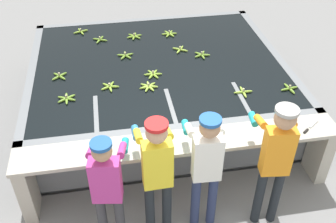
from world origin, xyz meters
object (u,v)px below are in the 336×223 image
Objects in this scene: banana_bunch_floating_9 at (169,34)px; banana_bunch_floating_4 at (125,55)px; worker_0 at (107,184)px; banana_bunch_floating_1 at (202,55)px; banana_bunch_floating_12 at (180,49)px; banana_bunch_floating_10 at (149,86)px; worker_1 at (157,169)px; worker_2 at (206,163)px; worker_3 at (275,156)px; banana_bunch_floating_0 at (289,88)px; banana_bunch_floating_13 at (110,87)px; banana_bunch_floating_7 at (59,76)px; banana_bunch_floating_5 at (81,31)px; banana_bunch_floating_3 at (134,36)px; knife_0 at (309,128)px; banana_bunch_floating_8 at (243,92)px; banana_bunch_floating_6 at (153,74)px; banana_bunch_floating_2 at (67,99)px; banana_bunch_floating_11 at (100,40)px.

banana_bunch_floating_4 is at bearing -142.45° from banana_bunch_floating_9.
banana_bunch_floating_1 is at bearing 57.20° from worker_0.
banana_bunch_floating_9 and banana_bunch_floating_12 have the same top height.
banana_bunch_floating_10 is at bearing -123.46° from banana_bunch_floating_12.
worker_1 is 1.03× the size of worker_2.
banana_bunch_floating_10 is at bearing 122.62° from worker_3.
banana_bunch_floating_0 is 2.59m from banana_bunch_floating_13.
worker_3 is (1.31, -0.06, 0.04)m from worker_1.
worker_0 is at bearing -110.71° from banana_bunch_floating_10.
banana_bunch_floating_12 is at bearing 14.45° from banana_bunch_floating_7.
worker_3 is 4.37m from banana_bunch_floating_5.
knife_0 is at bearing -56.76° from banana_bunch_floating_3.
banana_bunch_floating_3 is 1.02× the size of banana_bunch_floating_13.
worker_3 reaches higher than worker_2.
knife_0 is (0.56, -0.91, -0.01)m from banana_bunch_floating_8.
worker_1 reaches higher than banana_bunch_floating_3.
worker_3 is 3.49m from banana_bunch_floating_9.
worker_2 reaches higher than banana_bunch_floating_4.
banana_bunch_floating_5 and banana_bunch_floating_10 have the same top height.
banana_bunch_floating_9 is 3.16m from knife_0.
worker_0 is 3.66m from banana_bunch_floating_9.
banana_bunch_floating_6 is at bearing 70.88° from banana_bunch_floating_10.
banana_bunch_floating_7 is at bearing -149.45° from banana_bunch_floating_9.
banana_bunch_floating_3 is 0.63m from banana_bunch_floating_9.
banana_bunch_floating_5 is at bearing 141.25° from banana_bunch_floating_0.
banana_bunch_floating_12 is at bearing 31.27° from banana_bunch_floating_2.
banana_bunch_floating_9 is (0.84, 0.65, -0.00)m from banana_bunch_floating_4.
banana_bunch_floating_9 is (-0.71, 1.98, -0.00)m from banana_bunch_floating_8.
worker_2 is 6.01× the size of banana_bunch_floating_13.
banana_bunch_floating_10 is (1.29, -0.50, -0.00)m from banana_bunch_floating_7.
banana_bunch_floating_5 is 1.00× the size of banana_bunch_floating_13.
banana_bunch_floating_11 is at bearing 72.98° from banana_bunch_floating_2.
banana_bunch_floating_11 is at bearing 59.52° from banana_bunch_floating_7.
banana_bunch_floating_9 and banana_bunch_floating_10 have the same top height.
worker_3 is 6.31× the size of banana_bunch_floating_5.
worker_0 is at bearing -75.49° from banana_bunch_floating_7.
worker_0 is 2.46m from banana_bunch_floating_8.
banana_bunch_floating_1 is 2.28m from banana_bunch_floating_7.
banana_bunch_floating_6 is 1.00× the size of banana_bunch_floating_10.
banana_bunch_floating_4 is at bearing 171.10° from banana_bunch_floating_1.
banana_bunch_floating_4 and banana_bunch_floating_7 have the same top height.
banana_bunch_floating_8 is (1.99, 1.44, -0.03)m from worker_0.
banana_bunch_floating_2 is 2.14m from banana_bunch_floating_12.
banana_bunch_floating_2 is 1.00× the size of banana_bunch_floating_9.
worker_0 reaches higher than banana_bunch_floating_3.
banana_bunch_floating_7 is at bearing 136.47° from worker_3.
worker_3 reaches higher than banana_bunch_floating_7.
banana_bunch_floating_3 is at bearing 179.03° from banana_bunch_floating_9.
worker_0 is 5.59× the size of banana_bunch_floating_10.
banana_bunch_floating_5 is 0.98× the size of banana_bunch_floating_8.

